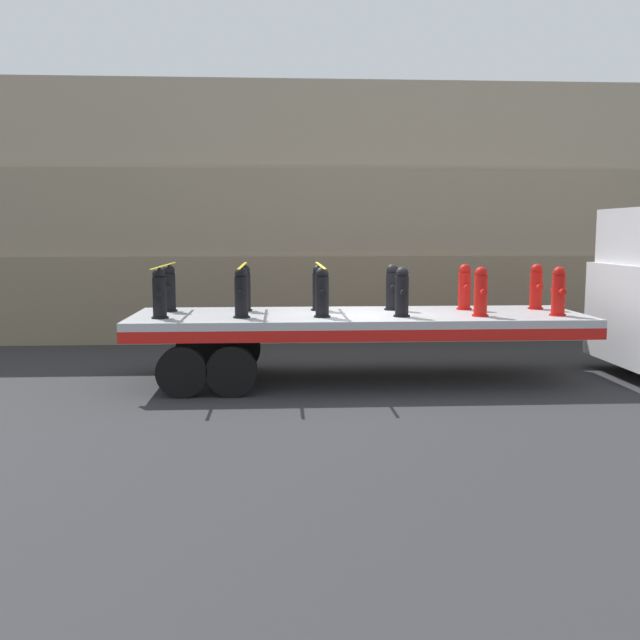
# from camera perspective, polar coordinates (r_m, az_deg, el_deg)

# --- Properties ---
(ground_plane) EXTENTS (120.00, 120.00, 0.00)m
(ground_plane) POSITION_cam_1_polar(r_m,az_deg,el_deg) (13.58, 3.06, -4.84)
(ground_plane) COLOR #2D2D30
(rock_cliff) EXTENTS (60.00, 3.30, 6.55)m
(rock_cliff) POSITION_cam_1_polar(r_m,az_deg,el_deg) (19.51, 1.06, 8.46)
(rock_cliff) COLOR #84755B
(rock_cliff) RESTS_ON ground_plane
(flatbed_trailer) EXTENTS (8.38, 2.66, 1.28)m
(flatbed_trailer) POSITION_cam_1_polar(r_m,az_deg,el_deg) (13.35, 0.60, -0.54)
(flatbed_trailer) COLOR #B2B2B7
(flatbed_trailer) RESTS_ON ground_plane
(fire_hydrant_black_near_0) EXTENTS (0.30, 0.49, 0.90)m
(fire_hydrant_black_near_0) POSITION_cam_1_polar(r_m,az_deg,el_deg) (12.86, -12.72, 2.06)
(fire_hydrant_black_near_0) COLOR black
(fire_hydrant_black_near_0) RESTS_ON flatbed_trailer
(fire_hydrant_black_far_0) EXTENTS (0.30, 0.49, 0.90)m
(fire_hydrant_black_far_0) POSITION_cam_1_polar(r_m,az_deg,el_deg) (13.97, -11.98, 2.47)
(fire_hydrant_black_far_0) COLOR black
(fire_hydrant_black_far_0) RESTS_ON flatbed_trailer
(fire_hydrant_black_near_1) EXTENTS (0.30, 0.49, 0.90)m
(fire_hydrant_black_near_1) POSITION_cam_1_polar(r_m,az_deg,el_deg) (12.70, -6.31, 2.14)
(fire_hydrant_black_near_1) COLOR black
(fire_hydrant_black_near_1) RESTS_ON flatbed_trailer
(fire_hydrant_black_far_1) EXTENTS (0.30, 0.49, 0.90)m
(fire_hydrant_black_far_1) POSITION_cam_1_polar(r_m,az_deg,el_deg) (13.82, -6.07, 2.53)
(fire_hydrant_black_far_1) COLOR black
(fire_hydrant_black_far_1) RESTS_ON flatbed_trailer
(fire_hydrant_black_near_2) EXTENTS (0.30, 0.49, 0.90)m
(fire_hydrant_black_near_2) POSITION_cam_1_polar(r_m,az_deg,el_deg) (12.71, 0.18, 2.18)
(fire_hydrant_black_near_2) COLOR black
(fire_hydrant_black_near_2) RESTS_ON flatbed_trailer
(fire_hydrant_black_far_2) EXTENTS (0.30, 0.49, 0.90)m
(fire_hydrant_black_far_2) POSITION_cam_1_polar(r_m,az_deg,el_deg) (13.83, -0.11, 2.57)
(fire_hydrant_black_far_2) COLOR black
(fire_hydrant_black_far_2) RESTS_ON flatbed_trailer
(fire_hydrant_black_near_3) EXTENTS (0.30, 0.49, 0.90)m
(fire_hydrant_black_near_3) POSITION_cam_1_polar(r_m,az_deg,el_deg) (12.88, 6.58, 2.20)
(fire_hydrant_black_near_3) COLOR black
(fire_hydrant_black_near_3) RESTS_ON flatbed_trailer
(fire_hydrant_black_far_3) EXTENTS (0.30, 0.49, 0.90)m
(fire_hydrant_black_far_3) POSITION_cam_1_polar(r_m,az_deg,el_deg) (13.99, 5.78, 2.59)
(fire_hydrant_black_far_3) COLOR black
(fire_hydrant_black_far_3) RESTS_ON flatbed_trailer
(fire_hydrant_red_near_4) EXTENTS (0.30, 0.49, 0.90)m
(fire_hydrant_red_near_4) POSITION_cam_1_polar(r_m,az_deg,el_deg) (13.20, 12.74, 2.19)
(fire_hydrant_red_near_4) COLOR red
(fire_hydrant_red_near_4) RESTS_ON flatbed_trailer
(fire_hydrant_red_far_4) EXTENTS (0.30, 0.49, 0.90)m
(fire_hydrant_red_far_4) POSITION_cam_1_polar(r_m,az_deg,el_deg) (14.28, 11.49, 2.58)
(fire_hydrant_red_far_4) COLOR red
(fire_hydrant_red_far_4) RESTS_ON flatbed_trailer
(fire_hydrant_red_near_5) EXTENTS (0.30, 0.49, 0.90)m
(fire_hydrant_red_near_5) POSITION_cam_1_polar(r_m,az_deg,el_deg) (13.67, 18.54, 2.16)
(fire_hydrant_red_near_5) COLOR red
(fire_hydrant_red_near_5) RESTS_ON flatbed_trailer
(fire_hydrant_red_far_5) EXTENTS (0.30, 0.49, 0.90)m
(fire_hydrant_red_far_5) POSITION_cam_1_polar(r_m,az_deg,el_deg) (14.72, 16.91, 2.54)
(fire_hydrant_red_far_5) COLOR red
(fire_hydrant_red_far_5) RESTS_ON flatbed_trailer
(cargo_strap_rear) EXTENTS (0.05, 2.76, 0.01)m
(cargo_strap_rear) POSITION_cam_1_polar(r_m,az_deg,el_deg) (13.38, -12.39, 4.26)
(cargo_strap_rear) COLOR yellow
(cargo_strap_rear) RESTS_ON fire_hydrant_black_near_0
(cargo_strap_middle) EXTENTS (0.05, 2.76, 0.01)m
(cargo_strap_middle) POSITION_cam_1_polar(r_m,az_deg,el_deg) (13.23, -6.21, 4.36)
(cargo_strap_middle) COLOR yellow
(cargo_strap_middle) RESTS_ON fire_hydrant_black_near_1
(cargo_strap_front) EXTENTS (0.05, 2.76, 0.01)m
(cargo_strap_front) POSITION_cam_1_polar(r_m,az_deg,el_deg) (13.24, 0.03, 4.40)
(cargo_strap_front) COLOR yellow
(cargo_strap_front) RESTS_ON fire_hydrant_black_near_2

